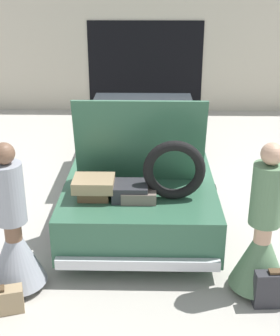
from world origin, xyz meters
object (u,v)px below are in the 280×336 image
(person_right, at_px, (262,242))
(person_left, at_px, (14,240))
(suitcase_beside_right_person, at_px, (274,289))
(car, at_px, (142,152))

(person_right, bearing_deg, person_left, 75.88)
(person_left, bearing_deg, person_right, 88.96)
(person_right, height_order, suitcase_beside_right_person, person_right)
(car, distance_m, suitcase_beside_right_person, 3.37)
(car, height_order, person_right, car)
(car, bearing_deg, person_left, -115.48)
(car, xyz_separation_m, suitcase_beside_right_person, (1.43, -3.03, -0.37))
(car, height_order, suitcase_beside_right_person, car)
(car, bearing_deg, suitcase_beside_right_person, -64.82)
(person_left, distance_m, person_right, 2.64)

